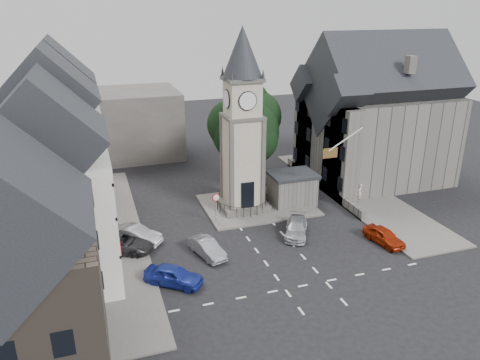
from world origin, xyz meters
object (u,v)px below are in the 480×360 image
object	(u,v)px
clock_tower	(242,123)
stone_shelter	(292,188)
car_west_blue	(174,276)
pedestrian	(359,193)
car_east_red	(384,236)

from	to	relation	value
clock_tower	stone_shelter	world-z (taller)	clock_tower
stone_shelter	car_west_blue	world-z (taller)	stone_shelter
clock_tower	car_west_blue	bearing A→B (deg)	-128.58
stone_shelter	pedestrian	xyz separation A→B (m)	(6.34, -1.60, -0.64)
stone_shelter	pedestrian	world-z (taller)	stone_shelter
clock_tower	car_west_blue	world-z (taller)	clock_tower
car_east_red	stone_shelter	bearing A→B (deg)	101.02
car_west_blue	car_east_red	world-z (taller)	car_west_blue
clock_tower	pedestrian	world-z (taller)	clock_tower
car_west_blue	pedestrian	xyz separation A→B (m)	(19.58, 8.49, 0.22)
stone_shelter	pedestrian	size ratio (longest dim) A/B	2.37
stone_shelter	pedestrian	distance (m)	6.57
car_west_blue	pedestrian	distance (m)	21.34
stone_shelter	car_west_blue	size ratio (longest dim) A/B	1.06
car_west_blue	clock_tower	bearing A→B (deg)	-2.37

